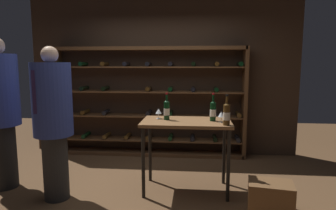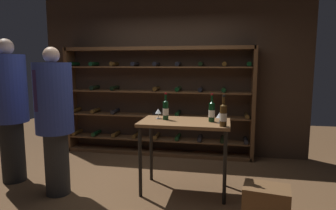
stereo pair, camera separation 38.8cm
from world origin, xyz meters
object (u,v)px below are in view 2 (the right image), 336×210
object	(u,v)px
tasting_table	(185,129)
wine_glass_stemmed_right	(158,112)
person_guest_plum_blouse	(9,105)
wine_rack	(156,102)
wine_bottle_gold_foil	(223,115)
wine_crate	(266,202)
wine_glass_stemmed_left	(220,115)
wine_bottle_red_label	(166,110)
person_guest_blue_shirt	(54,115)
wine_bottle_black_capsule	(212,111)

from	to	relation	value
tasting_table	wine_glass_stemmed_right	xyz separation A→B (m)	(-0.37, 0.10, 0.20)
person_guest_plum_blouse	wine_rack	bearing A→B (deg)	148.42
wine_bottle_gold_foil	person_guest_plum_blouse	bearing A→B (deg)	178.03
wine_crate	wine_glass_stemmed_left	distance (m)	1.09
wine_crate	wine_glass_stemmed_left	bearing A→B (deg)	140.81
wine_bottle_red_label	wine_glass_stemmed_right	size ratio (longest dim) A/B	2.68
wine_glass_stemmed_right	wine_glass_stemmed_left	xyz separation A→B (m)	(0.80, -0.16, 0.00)
wine_rack	person_guest_plum_blouse	bearing A→B (deg)	-136.43
person_guest_blue_shirt	wine_bottle_red_label	bearing A→B (deg)	-3.30
wine_bottle_gold_foil	wine_glass_stemmed_right	xyz separation A→B (m)	(-0.85, 0.33, -0.04)
wine_rack	person_guest_blue_shirt	xyz separation A→B (m)	(-0.85, -1.86, 0.06)
tasting_table	person_guest_plum_blouse	xyz separation A→B (m)	(-2.41, -0.13, 0.27)
wine_glass_stemmed_left	person_guest_plum_blouse	bearing A→B (deg)	-178.52
wine_bottle_red_label	wine_bottle_gold_foil	size ratio (longest dim) A/B	0.96
wine_crate	wine_rack	bearing A→B (deg)	130.56
wine_crate	wine_glass_stemmed_right	distance (m)	1.68
tasting_table	person_guest_plum_blouse	world-z (taller)	person_guest_plum_blouse
wine_bottle_red_label	wine_glass_stemmed_right	distance (m)	0.13
wine_glass_stemmed_left	person_guest_blue_shirt	bearing A→B (deg)	-170.61
person_guest_plum_blouse	wine_glass_stemmed_left	xyz separation A→B (m)	(2.84, 0.07, -0.07)
wine_bottle_red_label	wine_bottle_gold_foil	world-z (taller)	wine_bottle_gold_foil
person_guest_blue_shirt	wine_bottle_gold_foil	size ratio (longest dim) A/B	5.07
tasting_table	wine_glass_stemmed_right	world-z (taller)	wine_glass_stemmed_right
wine_bottle_gold_foil	wine_rack	bearing A→B (deg)	125.12
tasting_table	wine_bottle_gold_foil	xyz separation A→B (m)	(0.48, -0.23, 0.24)
person_guest_plum_blouse	wine_bottle_gold_foil	size ratio (longest dim) A/B	5.43
wine_rack	person_guest_blue_shirt	distance (m)	2.04
wine_crate	wine_glass_stemmed_right	bearing A→B (deg)	156.12
wine_crate	wine_glass_stemmed_left	xyz separation A→B (m)	(-0.52, 0.43, 0.85)
wine_bottle_gold_foil	person_guest_blue_shirt	bearing A→B (deg)	-175.58
wine_glass_stemmed_left	wine_bottle_black_capsule	bearing A→B (deg)	143.13
wine_bottle_gold_foil	wine_bottle_red_label	bearing A→B (deg)	159.64
wine_bottle_black_capsule	wine_glass_stemmed_left	world-z (taller)	wine_bottle_black_capsule
tasting_table	wine_glass_stemmed_left	bearing A→B (deg)	-7.57
wine_rack	person_guest_blue_shirt	bearing A→B (deg)	-114.46
person_guest_plum_blouse	wine_crate	bearing A→B (deg)	98.85
wine_bottle_red_label	wine_glass_stemmed_left	bearing A→B (deg)	-8.25
wine_crate	wine_bottle_black_capsule	distance (m)	1.19
wine_bottle_red_label	wine_bottle_gold_foil	xyz separation A→B (m)	(0.73, -0.27, 0.00)
wine_bottle_black_capsule	wine_glass_stemmed_right	distance (m)	0.71
wine_glass_stemmed_right	wine_crate	bearing A→B (deg)	-23.88
wine_bottle_black_capsule	wine_bottle_red_label	bearing A→B (deg)	177.46
wine_bottle_red_label	wine_bottle_gold_foil	distance (m)	0.78
tasting_table	wine_glass_stemmed_left	distance (m)	0.48
person_guest_plum_blouse	wine_crate	world-z (taller)	person_guest_plum_blouse
person_guest_blue_shirt	person_guest_plum_blouse	xyz separation A→B (m)	(-0.84, 0.26, 0.07)
wine_glass_stemmed_right	wine_glass_stemmed_left	world-z (taller)	wine_glass_stemmed_left
wine_crate	wine_bottle_black_capsule	bearing A→B (deg)	141.17
person_guest_blue_shirt	wine_glass_stemmed_right	distance (m)	1.29
wine_glass_stemmed_right	wine_rack	bearing A→B (deg)	104.40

